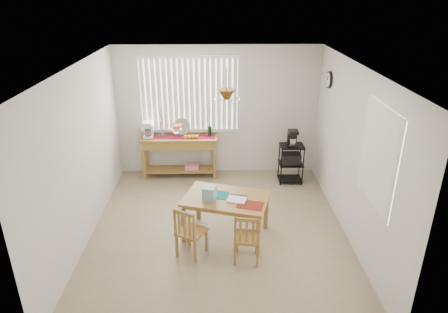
{
  "coord_description": "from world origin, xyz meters",
  "views": [
    {
      "loc": [
        -0.01,
        -5.4,
        3.6
      ],
      "look_at": [
        0.1,
        0.55,
        1.05
      ],
      "focal_mm": 32.0,
      "sensor_mm": 36.0,
      "label": 1
    }
  ],
  "objects_px": {
    "wire_cart": "(291,160)",
    "chair_left": "(190,232)",
    "dining_table": "(226,202)",
    "chair_right": "(247,238)",
    "sideboard": "(180,147)",
    "cart_items": "(292,138)"
  },
  "relations": [
    {
      "from": "cart_items",
      "to": "chair_left",
      "type": "relative_size",
      "value": 0.41
    },
    {
      "from": "wire_cart",
      "to": "dining_table",
      "type": "distance_m",
      "value": 2.26
    },
    {
      "from": "sideboard",
      "to": "dining_table",
      "type": "xyz_separation_m",
      "value": [
        0.87,
        -2.14,
        -0.04
      ]
    },
    {
      "from": "chair_left",
      "to": "chair_right",
      "type": "xyz_separation_m",
      "value": [
        0.8,
        -0.15,
        -0.0
      ]
    },
    {
      "from": "dining_table",
      "to": "chair_right",
      "type": "distance_m",
      "value": 0.74
    },
    {
      "from": "sideboard",
      "to": "chair_left",
      "type": "relative_size",
      "value": 1.9
    },
    {
      "from": "wire_cart",
      "to": "dining_table",
      "type": "bearing_deg",
      "value": -125.61
    },
    {
      "from": "chair_left",
      "to": "wire_cart",
      "type": "bearing_deg",
      "value": 51.78
    },
    {
      "from": "dining_table",
      "to": "cart_items",
      "type": "bearing_deg",
      "value": 54.51
    },
    {
      "from": "cart_items",
      "to": "chair_left",
      "type": "height_order",
      "value": "cart_items"
    },
    {
      "from": "cart_items",
      "to": "wire_cart",
      "type": "bearing_deg",
      "value": -90.0
    },
    {
      "from": "chair_left",
      "to": "chair_right",
      "type": "bearing_deg",
      "value": -10.86
    },
    {
      "from": "sideboard",
      "to": "wire_cart",
      "type": "relative_size",
      "value": 1.93
    },
    {
      "from": "cart_items",
      "to": "chair_right",
      "type": "bearing_deg",
      "value": -112.58
    },
    {
      "from": "wire_cart",
      "to": "dining_table",
      "type": "xyz_separation_m",
      "value": [
        -1.32,
        -1.84,
        0.12
      ]
    },
    {
      "from": "wire_cart",
      "to": "chair_left",
      "type": "relative_size",
      "value": 0.98
    },
    {
      "from": "sideboard",
      "to": "chair_left",
      "type": "bearing_deg",
      "value": -82.49
    },
    {
      "from": "cart_items",
      "to": "chair_right",
      "type": "xyz_separation_m",
      "value": [
        -1.04,
        -2.5,
        -0.54
      ]
    },
    {
      "from": "sideboard",
      "to": "dining_table",
      "type": "relative_size",
      "value": 1.06
    },
    {
      "from": "wire_cart",
      "to": "chair_left",
      "type": "height_order",
      "value": "chair_left"
    },
    {
      "from": "wire_cart",
      "to": "chair_left",
      "type": "distance_m",
      "value": 2.98
    },
    {
      "from": "sideboard",
      "to": "cart_items",
      "type": "height_order",
      "value": "cart_items"
    }
  ]
}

